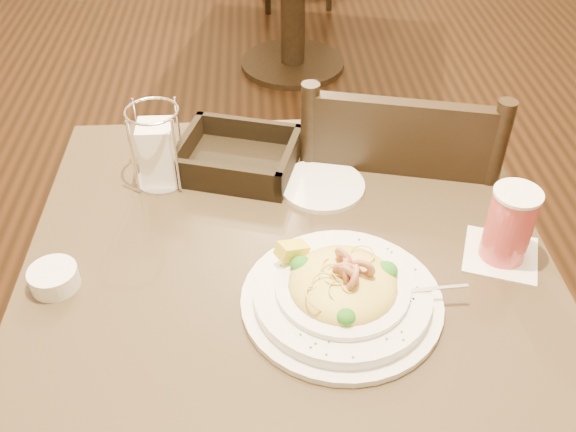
{
  "coord_description": "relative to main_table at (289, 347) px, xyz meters",
  "views": [
    {
      "loc": [
        -0.04,
        -0.79,
        1.51
      ],
      "look_at": [
        0.0,
        0.02,
        0.83
      ],
      "focal_mm": 40.0,
      "sensor_mm": 36.0,
      "label": 1
    }
  ],
  "objects": [
    {
      "name": "pasta_bowl",
      "position": [
        0.08,
        -0.1,
        0.27
      ],
      "size": [
        0.35,
        0.32,
        0.1
      ],
      "rotation": [
        0.0,
        0.0,
        -0.14
      ],
      "color": "white",
      "rests_on": "main_table"
    },
    {
      "name": "bread_basket",
      "position": [
        -0.09,
        0.27,
        0.26
      ],
      "size": [
        0.27,
        0.24,
        0.06
      ],
      "rotation": [
        0.0,
        0.0,
        -0.29
      ],
      "color": "black",
      "rests_on": "main_table"
    },
    {
      "name": "napkin_caddy",
      "position": [
        -0.24,
        0.24,
        0.31
      ],
      "size": [
        0.1,
        0.1,
        0.16
      ],
      "rotation": [
        0.0,
        0.0,
        0.31
      ],
      "color": "silver",
      "rests_on": "main_table"
    },
    {
      "name": "main_table",
      "position": [
        0.0,
        0.0,
        0.0
      ],
      "size": [
        0.9,
        0.9,
        0.75
      ],
      "color": "black",
      "rests_on": "ground"
    },
    {
      "name": "dining_chair_near",
      "position": [
        0.26,
        0.37,
        -0.02
      ],
      "size": [
        0.51,
        0.51,
        0.93
      ],
      "rotation": [
        0.0,
        0.0,
        2.91
      ],
      "color": "black",
      "rests_on": "ground"
    },
    {
      "name": "butter_ramekin",
      "position": [
        -0.38,
        -0.04,
        0.26
      ],
      "size": [
        0.09,
        0.09,
        0.03
      ],
      "primitive_type": "cylinder",
      "rotation": [
        0.0,
        0.0,
        0.22
      ],
      "color": "white",
      "rests_on": "main_table"
    },
    {
      "name": "side_plate",
      "position": [
        0.08,
        0.2,
        0.24
      ],
      "size": [
        0.17,
        0.17,
        0.01
      ],
      "primitive_type": "cylinder",
      "rotation": [
        0.0,
        0.0,
        0.01
      ],
      "color": "white",
      "rests_on": "main_table"
    },
    {
      "name": "drink_glass",
      "position": [
        0.36,
        -0.01,
        0.31
      ],
      "size": [
        0.16,
        0.16,
        0.14
      ],
      "rotation": [
        0.0,
        0.0,
        -0.35
      ],
      "color": "white",
      "rests_on": "main_table"
    }
  ]
}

